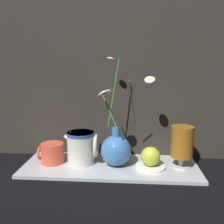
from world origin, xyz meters
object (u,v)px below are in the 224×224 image
at_px(yellow_mug, 52,153).
at_px(tea_glass, 182,143).
at_px(ceramic_pitcher, 82,146).
at_px(vase_with_flowers, 116,149).
at_px(orange_fruit, 151,156).

relative_size(yellow_mug, tea_glass, 0.62).
bearing_deg(ceramic_pitcher, vase_with_flowers, -4.70).
xyz_separation_m(ceramic_pitcher, orange_fruit, (0.27, -0.03, -0.02)).
distance_m(yellow_mug, tea_glass, 0.50).
distance_m(vase_with_flowers, yellow_mug, 0.26).
bearing_deg(vase_with_flowers, tea_glass, -0.74).
relative_size(vase_with_flowers, tea_glass, 2.58).
bearing_deg(vase_with_flowers, orange_fruit, -8.29).
bearing_deg(tea_glass, vase_with_flowers, 179.26).
bearing_deg(vase_with_flowers, ceramic_pitcher, 175.30).
xyz_separation_m(yellow_mug, orange_fruit, (0.38, -0.02, 0.01)).
bearing_deg(orange_fruit, tea_glass, 7.75).
bearing_deg(yellow_mug, tea_glass, -0.94).
bearing_deg(ceramic_pitcher, tea_glass, -2.15).
bearing_deg(yellow_mug, orange_fruit, -3.57).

